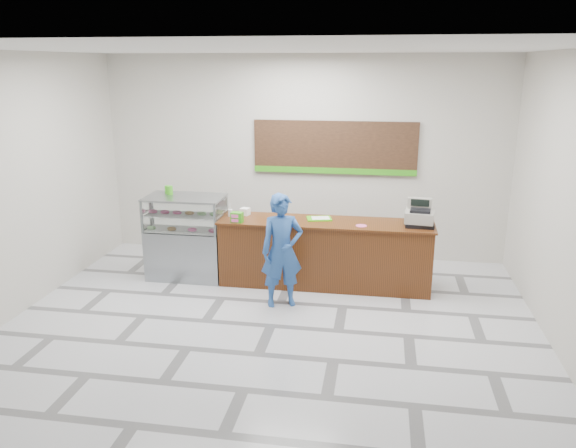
% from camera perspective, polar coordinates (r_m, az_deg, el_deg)
% --- Properties ---
extents(floor, '(7.00, 7.00, 0.00)m').
position_cam_1_polar(floor, '(7.53, -1.76, -10.30)').
color(floor, '#BCBCC1').
rests_on(floor, ground).
extents(back_wall, '(7.00, 0.00, 7.00)m').
position_cam_1_polar(back_wall, '(9.83, 1.54, 6.73)').
color(back_wall, beige).
rests_on(back_wall, floor).
extents(ceiling, '(7.00, 7.00, 0.00)m').
position_cam_1_polar(ceiling, '(6.75, -2.03, 17.40)').
color(ceiling, silver).
rests_on(ceiling, back_wall).
extents(sales_counter, '(3.26, 0.76, 1.03)m').
position_cam_1_polar(sales_counter, '(8.67, 3.76, -2.99)').
color(sales_counter, '#56290F').
rests_on(sales_counter, floor).
extents(display_case, '(1.22, 0.72, 1.33)m').
position_cam_1_polar(display_case, '(9.09, -10.28, -1.25)').
color(display_case, gray).
rests_on(display_case, floor).
extents(menu_board, '(2.80, 0.06, 0.90)m').
position_cam_1_polar(menu_board, '(9.71, 4.76, 7.66)').
color(menu_board, black).
rests_on(menu_board, back_wall).
extents(cash_register, '(0.46, 0.47, 0.39)m').
position_cam_1_polar(cash_register, '(8.47, 13.21, 0.82)').
color(cash_register, black).
rests_on(cash_register, sales_counter).
extents(card_terminal, '(0.12, 0.18, 0.04)m').
position_cam_1_polar(card_terminal, '(8.44, 12.74, -0.09)').
color(card_terminal, black).
rests_on(card_terminal, sales_counter).
extents(serving_tray, '(0.42, 0.34, 0.02)m').
position_cam_1_polar(serving_tray, '(8.63, 3.20, 0.56)').
color(serving_tray, '#44C90F').
rests_on(serving_tray, sales_counter).
extents(napkin_box, '(0.16, 0.16, 0.11)m').
position_cam_1_polar(napkin_box, '(8.86, -4.38, 1.27)').
color(napkin_box, white).
rests_on(napkin_box, sales_counter).
extents(straw_cup, '(0.07, 0.07, 0.11)m').
position_cam_1_polar(straw_cup, '(8.81, -5.89, 1.14)').
color(straw_cup, silver).
rests_on(straw_cup, sales_counter).
extents(promo_box, '(0.19, 0.13, 0.16)m').
position_cam_1_polar(promo_box, '(8.46, -5.20, 0.69)').
color(promo_box, '#359A17').
rests_on(promo_box, sales_counter).
extents(donut_decal, '(0.16, 0.16, 0.00)m').
position_cam_1_polar(donut_decal, '(8.33, 7.46, -0.18)').
color(donut_decal, '#F458A0').
rests_on(donut_decal, sales_counter).
extents(green_cup_left, '(0.08, 0.08, 0.13)m').
position_cam_1_polar(green_cup_left, '(9.18, -12.16, 3.44)').
color(green_cup_left, '#359A17').
rests_on(green_cup_left, display_case).
extents(green_cup_right, '(0.09, 0.09, 0.14)m').
position_cam_1_polar(green_cup_right, '(9.10, -11.90, 3.38)').
color(green_cup_right, '#359A17').
rests_on(green_cup_right, display_case).
extents(customer, '(0.69, 0.57, 1.62)m').
position_cam_1_polar(customer, '(7.86, -0.62, -2.72)').
color(customer, '#264F95').
rests_on(customer, floor).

